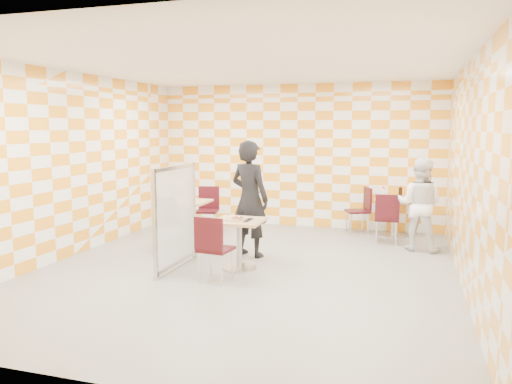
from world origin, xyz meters
TOP-DOWN VIEW (x-y plane):
  - room_shell at (0.00, 0.54)m, footprint 7.00×7.00m
  - main_table at (-0.11, 0.02)m, footprint 0.70×0.70m
  - second_table at (2.02, 3.04)m, footprint 0.70×0.70m
  - empty_table at (-1.61, 1.55)m, footprint 0.70×0.70m
  - chair_main_front at (-0.23, -0.72)m, footprint 0.46×0.47m
  - chair_second_front at (1.92, 2.28)m, footprint 0.44×0.45m
  - chair_second_side at (1.41, 3.10)m, footprint 0.56×0.55m
  - chair_empty_near at (-1.70, 0.82)m, footprint 0.49×0.50m
  - chair_empty_far at (-1.55, 2.29)m, footprint 0.49×0.50m
  - partition at (-1.04, -0.18)m, footprint 0.08×1.38m
  - man_dark at (-0.20, 0.82)m, footprint 0.80×0.66m
  - man_white at (2.47, 2.02)m, footprint 0.89×0.76m
  - pizza_on_foil at (-0.11, 0.01)m, footprint 0.40×0.40m
  - sport_bottle at (1.81, 3.16)m, footprint 0.06×0.06m
  - soda_bottle at (2.13, 3.13)m, footprint 0.07×0.07m

SIDE VIEW (x-z plane):
  - main_table at x=-0.11m, z-range 0.13..0.88m
  - second_table at x=2.02m, z-range 0.13..0.88m
  - empty_table at x=-1.61m, z-range 0.13..0.88m
  - chair_main_front at x=-0.23m, z-range 0.08..1.01m
  - chair_second_front at x=1.92m, z-range 0.08..1.01m
  - chair_second_side at x=1.41m, z-range 0.08..1.01m
  - chair_empty_near at x=-1.70m, z-range 0.08..1.01m
  - chair_empty_far at x=-1.55m, z-range 0.08..1.01m
  - pizza_on_foil at x=-0.11m, z-range 0.74..0.79m
  - partition at x=-1.04m, z-range 0.02..1.57m
  - man_white at x=2.47m, z-range 0.00..1.59m
  - sport_bottle at x=1.81m, z-range 0.74..0.94m
  - soda_bottle at x=2.13m, z-range 0.74..0.97m
  - man_dark at x=-0.20m, z-range 0.00..1.90m
  - room_shell at x=0.00m, z-range -2.00..5.00m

